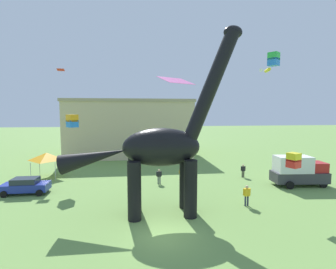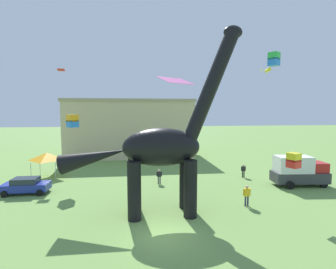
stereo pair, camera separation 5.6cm
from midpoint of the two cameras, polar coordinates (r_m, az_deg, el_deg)
The scene contains 16 objects.
ground_plane at distance 17.37m, azimuth -1.02°, elevation -21.83°, with size 240.00×240.00×0.00m, color #6B9347.
dinosaur_sculpture at distance 19.21m, azimuth -1.63°, elevation -2.87°, with size 13.75×2.91×14.37m.
parked_sedan_left at distance 28.28m, azimuth -29.38°, elevation -9.99°, with size 4.21×2.00×1.55m.
parked_box_truck at distance 30.49m, azimuth 27.47°, elevation -7.22°, with size 5.77×2.60×3.20m.
person_strolling_adult at distance 29.93m, azimuth 3.02°, elevation -8.63°, with size 0.46×0.20×1.22m.
person_far_spectator at distance 27.96m, azimuth -1.95°, elevation -9.13°, with size 0.60×0.27×1.61m.
person_vendor_side at distance 22.63m, azimuth 17.43°, elevation -12.61°, with size 0.66×0.29×1.76m.
person_watching_child at distance 31.91m, azimuth 16.70°, elevation -7.58°, with size 0.59×0.26×1.58m.
festival_canopy_tent at distance 33.61m, azimuth -25.61°, elevation -4.48°, with size 3.15×3.15×3.00m.
kite_near_low at distance 29.74m, azimuth -20.70°, elevation 2.89°, with size 1.39×1.39×1.41m.
kite_mid_center at distance 38.41m, azimuth -22.96°, elevation 13.28°, with size 1.02×0.77×1.23m.
kite_trailing at distance 21.11m, azimuth 26.57°, elevation -5.23°, with size 1.02×1.02×1.11m.
kite_far_right at distance 31.02m, azimuth 22.85°, elevation 15.41°, with size 1.40×1.40×1.42m.
kite_high_right at distance 37.72m, azimuth 21.38°, elevation 13.37°, with size 1.55×1.68×0.48m.
kite_apex at distance 13.66m, azimuth 1.85°, elevation 12.10°, with size 2.11×1.93×0.45m.
background_building_block at distance 47.52m, azimuth -8.33°, elevation 1.65°, with size 21.80×13.24×9.98m.
Camera 2 is at (-1.57, -15.39, 7.89)m, focal length 27.00 mm.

